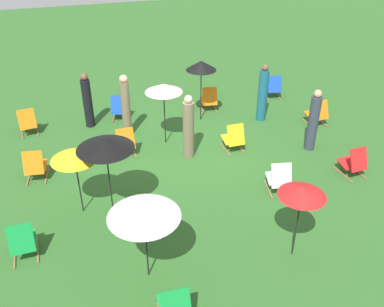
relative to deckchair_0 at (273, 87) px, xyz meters
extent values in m
plane|color=#2D6026|center=(4.17, 2.46, -0.37)|extent=(40.00, 40.00, 0.00)
cube|color=olive|center=(-0.23, -0.01, -0.35)|extent=(0.19, 0.75, 0.04)
cube|color=olive|center=(0.20, -0.10, -0.35)|extent=(0.19, 0.75, 0.04)
cube|color=#1947B7|center=(-0.03, -0.15, -0.10)|extent=(0.56, 0.52, 0.13)
cube|color=#1947B7|center=(0.03, 0.14, 0.18)|extent=(0.52, 0.34, 0.57)
cylinder|color=olive|center=(-0.07, -0.35, -0.17)|extent=(0.44, 0.11, 0.03)
cube|color=olive|center=(7.83, 2.83, -0.35)|extent=(0.14, 0.76, 0.04)
cube|color=olive|center=(8.27, 2.77, -0.35)|extent=(0.14, 0.76, 0.04)
cube|color=orange|center=(8.04, 2.70, -0.10)|extent=(0.53, 0.49, 0.13)
cube|color=orange|center=(8.08, 3.00, 0.18)|extent=(0.51, 0.31, 0.57)
cylinder|color=olive|center=(8.01, 2.50, -0.17)|extent=(0.44, 0.09, 0.03)
cube|color=olive|center=(-0.57, 2.26, -0.35)|extent=(0.10, 0.76, 0.04)
cube|color=olive|center=(-0.13, 2.30, -0.35)|extent=(0.10, 0.76, 0.04)
cube|color=orange|center=(-0.34, 2.18, -0.10)|extent=(0.52, 0.47, 0.13)
cube|color=orange|center=(-0.37, 2.48, 0.18)|extent=(0.50, 0.29, 0.57)
cylinder|color=olive|center=(-0.32, 1.98, -0.17)|extent=(0.44, 0.07, 0.03)
cube|color=olive|center=(8.08, 0.20, -0.35)|extent=(0.13, 0.76, 0.04)
cube|color=olive|center=(8.52, 0.25, -0.35)|extent=(0.13, 0.76, 0.04)
cube|color=orange|center=(8.31, 0.13, -0.10)|extent=(0.53, 0.49, 0.13)
cube|color=orange|center=(8.27, 0.42, 0.18)|extent=(0.51, 0.31, 0.57)
cylinder|color=olive|center=(8.34, -0.07, -0.17)|extent=(0.44, 0.08, 0.03)
cube|color=olive|center=(0.09, 5.04, -0.35)|extent=(0.08, 0.76, 0.04)
cube|color=olive|center=(0.53, 5.07, -0.35)|extent=(0.08, 0.76, 0.04)
cube|color=red|center=(0.31, 4.96, -0.10)|extent=(0.51, 0.46, 0.13)
cube|color=red|center=(0.30, 5.26, 0.18)|extent=(0.49, 0.28, 0.57)
cylinder|color=olive|center=(0.33, 4.76, -0.17)|extent=(0.44, 0.06, 0.03)
cube|color=olive|center=(8.06, 5.57, -0.35)|extent=(0.06, 0.76, 0.04)
cube|color=olive|center=(8.50, 5.58, -0.35)|extent=(0.06, 0.76, 0.04)
cube|color=#148C38|center=(8.28, 5.48, -0.10)|extent=(0.49, 0.45, 0.13)
cube|color=#148C38|center=(8.28, 5.78, 0.18)|extent=(0.49, 0.26, 0.57)
cylinder|color=olive|center=(8.29, 5.28, -0.17)|extent=(0.44, 0.04, 0.03)
cube|color=olive|center=(2.23, 5.17, -0.35)|extent=(0.18, 0.75, 0.04)
cube|color=olive|center=(2.66, 5.09, -0.35)|extent=(0.18, 0.75, 0.04)
cube|color=white|center=(2.42, 5.03, -0.10)|extent=(0.55, 0.52, 0.13)
cube|color=white|center=(2.48, 5.32, 0.18)|extent=(0.52, 0.34, 0.57)
cylinder|color=olive|center=(2.38, 4.83, -0.17)|extent=(0.44, 0.11, 0.03)
cube|color=olive|center=(5.26, 0.11, -0.35)|extent=(0.26, 0.74, 0.04)
cube|color=olive|center=(5.69, -0.02, -0.35)|extent=(0.26, 0.74, 0.04)
cube|color=#1947B7|center=(5.45, -0.05, -0.10)|extent=(0.59, 0.56, 0.13)
cube|color=#1947B7|center=(5.53, 0.24, 0.18)|extent=(0.53, 0.38, 0.57)
cylinder|color=olive|center=(5.39, -0.24, -0.17)|extent=(0.43, 0.16, 0.03)
cube|color=olive|center=(2.30, 0.29, -0.35)|extent=(0.14, 0.76, 0.04)
cube|color=olive|center=(2.74, 0.23, -0.35)|extent=(0.14, 0.76, 0.04)
cube|color=orange|center=(2.51, 0.16, -0.10)|extent=(0.54, 0.50, 0.13)
cube|color=orange|center=(2.55, 0.45, 0.18)|extent=(0.51, 0.31, 0.57)
cylinder|color=olive|center=(2.48, -0.04, -0.17)|extent=(0.44, 0.09, 0.03)
cube|color=olive|center=(2.53, 2.96, -0.35)|extent=(0.05, 0.76, 0.04)
cube|color=olive|center=(2.97, 2.97, -0.35)|extent=(0.05, 0.76, 0.04)
cube|color=yellow|center=(2.75, 2.87, -0.10)|extent=(0.49, 0.44, 0.13)
cube|color=yellow|center=(2.75, 3.17, 0.18)|extent=(0.49, 0.26, 0.57)
cylinder|color=olive|center=(2.76, 2.67, -0.17)|extent=(0.44, 0.04, 0.03)
cube|color=#148C38|center=(5.83, 7.88, -0.10)|extent=(0.50, 0.45, 0.13)
cube|color=#148C38|center=(5.84, 8.18, 0.18)|extent=(0.49, 0.27, 0.57)
cylinder|color=olive|center=(5.82, 7.68, -0.17)|extent=(0.44, 0.05, 0.03)
cube|color=olive|center=(5.48, 2.27, -0.35)|extent=(0.08, 0.76, 0.04)
cube|color=olive|center=(5.92, 2.29, -0.35)|extent=(0.08, 0.76, 0.04)
cube|color=orange|center=(5.71, 2.18, -0.10)|extent=(0.50, 0.46, 0.13)
cube|color=orange|center=(5.69, 2.48, 0.18)|extent=(0.49, 0.27, 0.57)
cylinder|color=olive|center=(5.72, 1.98, -0.17)|extent=(0.44, 0.05, 0.03)
cylinder|color=black|center=(3.15, 7.18, 0.45)|extent=(0.03, 0.03, 1.64)
cone|color=red|center=(3.15, 7.18, 1.19)|extent=(0.91, 0.91, 0.20)
cylinder|color=black|center=(6.42, 4.92, 0.62)|extent=(0.03, 0.03, 1.98)
cone|color=black|center=(6.42, 4.92, 1.51)|extent=(1.20, 1.20, 0.25)
cylinder|color=black|center=(7.06, 4.54, 0.44)|extent=(0.03, 0.03, 1.62)
cone|color=yellow|center=(7.06, 4.54, 1.15)|extent=(1.01, 1.01, 0.26)
cylinder|color=black|center=(3.02, 0.93, 0.60)|extent=(0.03, 0.03, 1.93)
cone|color=black|center=(3.02, 0.93, 1.45)|extent=(0.93, 0.93, 0.29)
cylinder|color=black|center=(4.48, 2.04, 0.53)|extent=(0.03, 0.03, 1.80)
cone|color=pink|center=(4.48, 2.04, 1.34)|extent=(1.04, 1.04, 0.23)
cylinder|color=black|center=(6.04, 6.87, 0.47)|extent=(0.03, 0.03, 1.69)
cone|color=white|center=(6.04, 6.87, 1.21)|extent=(1.29, 1.29, 0.28)
cylinder|color=#333847|center=(0.64, 3.60, 0.43)|extent=(0.41, 0.41, 1.59)
sphere|color=tan|center=(0.64, 3.60, 1.32)|extent=(0.21, 0.21, 0.21)
cylinder|color=#72664C|center=(5.44, 1.25, 0.47)|extent=(0.36, 0.36, 1.68)
sphere|color=tan|center=(5.44, 1.25, 1.42)|extent=(0.24, 0.24, 0.24)
cylinder|color=#72664C|center=(4.05, 2.95, 0.44)|extent=(0.43, 0.43, 1.61)
sphere|color=beige|center=(4.05, 2.95, 1.34)|extent=(0.21, 0.21, 0.21)
cylinder|color=#195972|center=(1.18, 1.50, 0.46)|extent=(0.37, 0.37, 1.65)
sphere|color=brown|center=(1.18, 1.50, 1.37)|extent=(0.20, 0.20, 0.20)
cylinder|color=black|center=(6.46, 0.31, 0.39)|extent=(0.29, 0.29, 1.52)
sphere|color=brown|center=(6.46, 0.31, 1.26)|extent=(0.23, 0.23, 0.23)
camera|label=1|loc=(6.95, 12.54, 5.79)|focal=39.54mm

